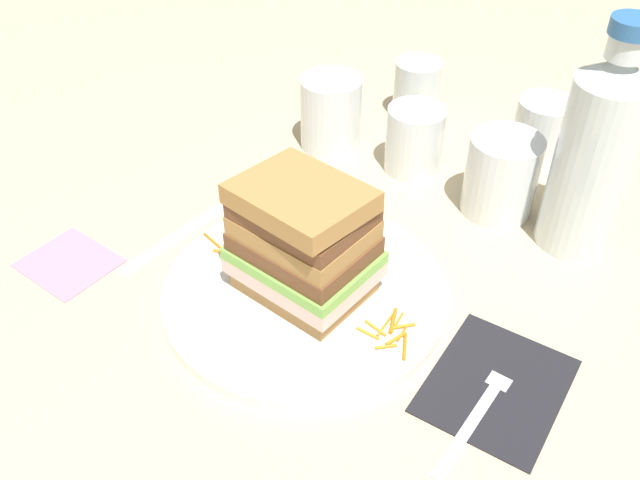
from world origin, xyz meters
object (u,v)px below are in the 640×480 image
(empty_tumbler_0, at_px, (417,90))
(empty_tumbler_1, at_px, (542,128))
(sandwich, at_px, (301,240))
(empty_tumbler_2, at_px, (414,140))
(napkin_dark, at_px, (495,387))
(fork, at_px, (484,402))
(main_plate, at_px, (302,290))
(empty_tumbler_3, at_px, (331,113))
(juice_glass, at_px, (500,179))
(knife, at_px, (187,230))
(napkin_pink, at_px, (69,263))
(water_bottle, at_px, (595,153))

(empty_tumbler_0, bearing_deg, empty_tumbler_1, 3.65)
(sandwich, height_order, empty_tumbler_2, sandwich)
(napkin_dark, distance_m, fork, 0.02)
(main_plate, bearing_deg, napkin_dark, 2.75)
(empty_tumbler_3, bearing_deg, juice_glass, 0.76)
(sandwich, xyz_separation_m, napkin_dark, (0.21, 0.01, -0.07))
(knife, bearing_deg, napkin_pink, -117.70)
(knife, distance_m, empty_tumbler_0, 0.38)
(empty_tumbler_1, distance_m, empty_tumbler_2, 0.17)
(juice_glass, bearing_deg, main_plate, -110.16)
(napkin_dark, distance_m, empty_tumbler_2, 0.35)
(empty_tumbler_3, bearing_deg, empty_tumbler_2, 8.83)
(main_plate, relative_size, empty_tumbler_2, 3.44)
(empty_tumbler_1, bearing_deg, empty_tumbler_2, -131.73)
(empty_tumbler_2, bearing_deg, empty_tumbler_0, 119.77)
(empty_tumbler_1, bearing_deg, napkin_pink, -121.64)
(fork, distance_m, juice_glass, 0.29)
(juice_glass, height_order, water_bottle, water_bottle)
(empty_tumbler_0, xyz_separation_m, empty_tumbler_3, (-0.05, -0.13, 0.01))
(juice_glass, relative_size, empty_tumbler_0, 1.17)
(juice_glass, bearing_deg, water_bottle, -0.83)
(main_plate, relative_size, juice_glass, 3.01)
(empty_tumbler_1, distance_m, empty_tumbler_3, 0.27)
(fork, bearing_deg, empty_tumbler_2, 131.07)
(juice_glass, relative_size, empty_tumbler_2, 1.14)
(sandwich, height_order, fork, sandwich)
(sandwich, relative_size, empty_tumbler_2, 1.60)
(sandwich, distance_m, empty_tumbler_0, 0.39)
(napkin_dark, bearing_deg, empty_tumbler_2, 133.42)
(empty_tumbler_0, relative_size, empty_tumbler_3, 0.85)
(main_plate, height_order, empty_tumbler_0, empty_tumbler_0)
(juice_glass, distance_m, empty_tumbler_1, 0.14)
(fork, relative_size, empty_tumbler_3, 1.76)
(sandwich, height_order, napkin_pink, sandwich)
(empty_tumbler_3, bearing_deg, knife, -95.15)
(napkin_dark, relative_size, fork, 0.82)
(empty_tumbler_0, xyz_separation_m, empty_tumbler_1, (0.18, 0.01, -0.00))
(main_plate, relative_size, napkin_pink, 3.07)
(napkin_dark, xyz_separation_m, juice_glass, (-0.12, 0.24, 0.04))
(empty_tumbler_3, bearing_deg, sandwich, -59.44)
(sandwich, distance_m, napkin_dark, 0.22)
(knife, xyz_separation_m, napkin_pink, (-0.06, -0.11, -0.00))
(sandwich, bearing_deg, juice_glass, 69.87)
(empty_tumbler_3, bearing_deg, fork, -36.01)
(water_bottle, bearing_deg, empty_tumbler_0, 154.91)
(empty_tumbler_1, bearing_deg, main_plate, -101.86)
(water_bottle, bearing_deg, juice_glass, 179.17)
(juice_glass, xyz_separation_m, napkin_pink, (-0.32, -0.36, -0.04))
(main_plate, bearing_deg, empty_tumbler_3, 120.61)
(napkin_dark, height_order, empty_tumbler_3, empty_tumbler_3)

